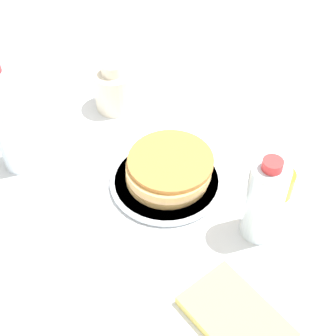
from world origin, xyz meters
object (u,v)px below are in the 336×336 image
at_px(plate, 168,181).
at_px(pancake_stack, 168,169).
at_px(cream_jug, 114,89).
at_px(water_bottle_near, 264,201).
at_px(water_bottle_mid, 8,121).
at_px(juice_glass, 279,183).

relative_size(plate, pancake_stack, 1.27).
height_order(cream_jug, water_bottle_near, water_bottle_near).
distance_m(pancake_stack, water_bottle_mid, 0.33).
bearing_deg(plate, cream_jug, 142.75).
height_order(water_bottle_near, water_bottle_mid, water_bottle_mid).
height_order(juice_glass, cream_jug, cream_jug).
bearing_deg(pancake_stack, water_bottle_near, -8.70).
height_order(cream_jug, water_bottle_mid, water_bottle_mid).
xyz_separation_m(plate, pancake_stack, (0.00, 0.00, 0.04)).
bearing_deg(plate, water_bottle_mid, -164.14).
height_order(plate, cream_jug, cream_jug).
bearing_deg(water_bottle_mid, water_bottle_near, 6.34).
bearing_deg(juice_glass, plate, -160.09).
bearing_deg(cream_jug, water_bottle_near, -25.17).
bearing_deg(cream_jug, plate, -37.25).
relative_size(pancake_stack, water_bottle_near, 0.98).
bearing_deg(pancake_stack, cream_jug, 142.94).
distance_m(plate, water_bottle_near, 0.22).
bearing_deg(juice_glass, water_bottle_near, -92.32).
relative_size(cream_jug, water_bottle_near, 0.65).
distance_m(plate, cream_jug, 0.29).
height_order(pancake_stack, water_bottle_near, water_bottle_near).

